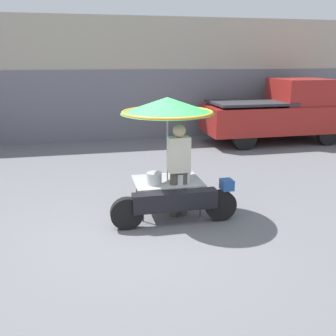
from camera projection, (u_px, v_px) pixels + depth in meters
name	position (u px, v px, depth m)	size (l,w,h in m)	color
ground_plane	(146.00, 228.00, 6.38)	(36.00, 36.00, 0.00)	slate
shopfront_building	(108.00, 79.00, 13.60)	(28.00, 2.06, 4.14)	#B2A893
vendor_motorcycle_cart	(169.00, 130.00, 6.56)	(2.22, 1.65, 2.13)	black
vendor_person	(179.00, 165.00, 6.63)	(0.38, 0.23, 1.69)	#4C473D
pickup_truck	(280.00, 112.00, 12.67)	(4.95, 1.93, 2.12)	black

